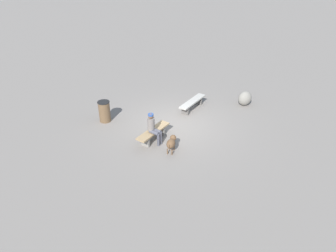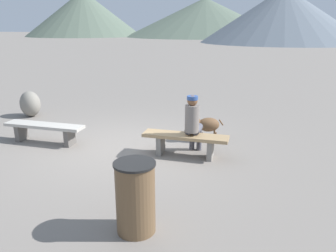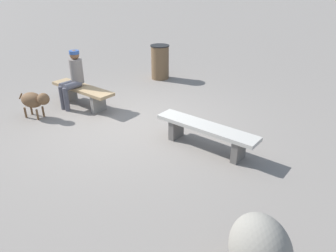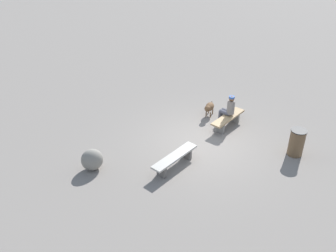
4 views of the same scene
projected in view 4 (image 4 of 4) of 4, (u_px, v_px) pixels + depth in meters
ground at (203, 143)px, 13.29m from camera, size 210.00×210.00×0.06m
bench_left at (175, 159)px, 11.83m from camera, size 1.90×0.38×0.45m
bench_right at (228, 119)px, 14.01m from camera, size 1.76×0.41×0.46m
seated_person at (228, 108)px, 13.95m from camera, size 0.31×0.61×1.29m
dog at (209, 107)px, 14.73m from camera, size 0.76×0.46×0.59m
trash_bin at (297, 142)px, 12.37m from camera, size 0.54×0.54×0.97m
boulder at (92, 160)px, 11.70m from camera, size 0.90×0.85×0.75m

